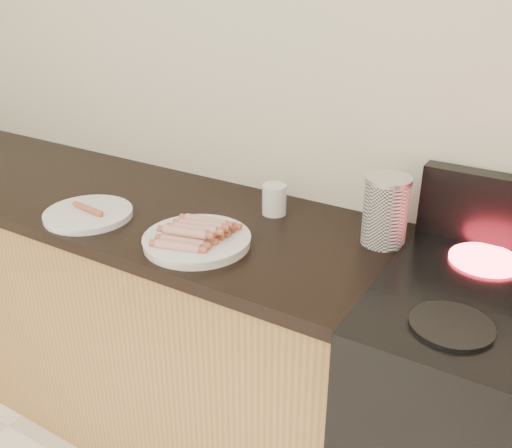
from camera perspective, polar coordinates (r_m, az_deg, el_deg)
The scene contains 11 objects.
wall_back at distance 1.79m, azimuth 5.14°, elevation 14.46°, with size 4.00×0.04×2.60m, color silver.
cabinet_base at distance 2.29m, azimuth -15.44°, elevation -7.46°, with size 2.20×0.59×0.86m, color #AD7642.
counter_slab at distance 2.09m, azimuth -16.85°, elevation 3.00°, with size 2.20×0.62×0.04m, color black.
burner_near_left at distance 1.31m, azimuth 18.97°, elevation -9.57°, with size 0.18×0.18×0.01m, color black.
burner_far_left at distance 1.60m, azimuth 21.89°, elevation -3.33°, with size 0.18×0.18×0.01m, color #FF1E2D.
main_plate at distance 1.60m, azimuth -5.92°, elevation -1.75°, with size 0.30×0.30×0.02m, color silver.
side_plate at distance 1.83m, azimuth -16.42°, elevation 0.95°, with size 0.27×0.27×0.02m, color white.
hotdog_pile at distance 1.59m, azimuth -5.97°, elevation -0.73°, with size 0.13×0.22×0.05m.
plain_sausages at distance 1.83m, azimuth -16.49°, elevation 1.50°, with size 0.12×0.03×0.02m.
canister at distance 1.61m, azimuth 12.83°, elevation 1.32°, with size 0.13×0.13×0.20m.
mug at distance 1.77m, azimuth 1.83°, elevation 2.46°, with size 0.08×0.08×0.09m, color white.
Camera 1 is at (0.78, 0.42, 1.64)m, focal length 40.00 mm.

